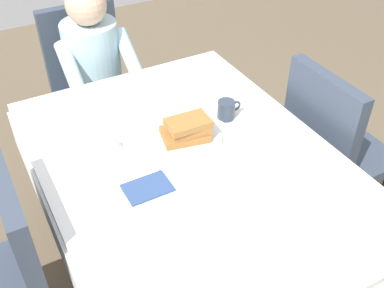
{
  "coord_description": "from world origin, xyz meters",
  "views": [
    {
      "loc": [
        -0.65,
        -1.2,
        1.91
      ],
      "look_at": [
        0.02,
        0.03,
        0.79
      ],
      "focal_mm": 42.96,
      "sensor_mm": 36.0,
      "label": 1
    }
  ],
  "objects_px": {
    "cup_coffee": "(227,110)",
    "syrup_pitcher": "(113,142)",
    "breakfast_stack": "(187,129)",
    "chair_right_side": "(331,143)",
    "plate_breakfast": "(188,140)",
    "fork_left_of_plate": "(148,158)",
    "knife_right_of_plate": "(230,130)",
    "chair_left_side": "(2,273)",
    "chair_diner": "(90,76)",
    "spoon_near_edge": "(227,190)",
    "dining_table_main": "(191,177)",
    "diner_person": "(96,67)"
  },
  "relations": [
    {
      "from": "diner_person",
      "to": "chair_left_side",
      "type": "xyz_separation_m",
      "value": [
        -0.73,
        -1.01,
        -0.14
      ]
    },
    {
      "from": "chair_right_side",
      "to": "syrup_pitcher",
      "type": "relative_size",
      "value": 11.62
    },
    {
      "from": "chair_right_side",
      "to": "plate_breakfast",
      "type": "relative_size",
      "value": 3.32
    },
    {
      "from": "spoon_near_edge",
      "to": "cup_coffee",
      "type": "bearing_deg",
      "value": 67.65
    },
    {
      "from": "dining_table_main",
      "to": "diner_person",
      "type": "xyz_separation_m",
      "value": [
        -0.04,
        1.01,
        0.02
      ]
    },
    {
      "from": "syrup_pitcher",
      "to": "knife_right_of_plate",
      "type": "distance_m",
      "value": 0.49
    },
    {
      "from": "chair_left_side",
      "to": "plate_breakfast",
      "type": "bearing_deg",
      "value": -82.13
    },
    {
      "from": "chair_right_side",
      "to": "syrup_pitcher",
      "type": "bearing_deg",
      "value": -101.68
    },
    {
      "from": "plate_breakfast",
      "to": "breakfast_stack",
      "type": "distance_m",
      "value": 0.05
    },
    {
      "from": "breakfast_stack",
      "to": "fork_left_of_plate",
      "type": "height_order",
      "value": "breakfast_stack"
    },
    {
      "from": "cup_coffee",
      "to": "spoon_near_edge",
      "type": "relative_size",
      "value": 0.75
    },
    {
      "from": "fork_left_of_plate",
      "to": "breakfast_stack",
      "type": "bearing_deg",
      "value": -86.33
    },
    {
      "from": "dining_table_main",
      "to": "cup_coffee",
      "type": "bearing_deg",
      "value": 33.05
    },
    {
      "from": "dining_table_main",
      "to": "syrup_pitcher",
      "type": "bearing_deg",
      "value": 138.83
    },
    {
      "from": "diner_person",
      "to": "dining_table_main",
      "type": "bearing_deg",
      "value": 92.29
    },
    {
      "from": "syrup_pitcher",
      "to": "fork_left_of_plate",
      "type": "relative_size",
      "value": 0.44
    },
    {
      "from": "chair_left_side",
      "to": "cup_coffee",
      "type": "relative_size",
      "value": 8.23
    },
    {
      "from": "cup_coffee",
      "to": "knife_right_of_plate",
      "type": "height_order",
      "value": "cup_coffee"
    },
    {
      "from": "plate_breakfast",
      "to": "cup_coffee",
      "type": "distance_m",
      "value": 0.24
    },
    {
      "from": "chair_diner",
      "to": "knife_right_of_plate",
      "type": "height_order",
      "value": "chair_diner"
    },
    {
      "from": "cup_coffee",
      "to": "spoon_near_edge",
      "type": "bearing_deg",
      "value": -121.72
    },
    {
      "from": "syrup_pitcher",
      "to": "knife_right_of_plate",
      "type": "xyz_separation_m",
      "value": [
        0.48,
        -0.12,
        -0.04
      ]
    },
    {
      "from": "knife_right_of_plate",
      "to": "syrup_pitcher",
      "type": "bearing_deg",
      "value": 73.52
    },
    {
      "from": "cup_coffee",
      "to": "syrup_pitcher",
      "type": "xyz_separation_m",
      "value": [
        -0.51,
        0.03,
        -0.01
      ]
    },
    {
      "from": "syrup_pitcher",
      "to": "plate_breakfast",
      "type": "bearing_deg",
      "value": -18.31
    },
    {
      "from": "chair_right_side",
      "to": "plate_breakfast",
      "type": "bearing_deg",
      "value": -98.93
    },
    {
      "from": "breakfast_stack",
      "to": "syrup_pitcher",
      "type": "relative_size",
      "value": 2.62
    },
    {
      "from": "cup_coffee",
      "to": "spoon_near_edge",
      "type": "xyz_separation_m",
      "value": [
        -0.24,
        -0.39,
        -0.04
      ]
    },
    {
      "from": "chair_left_side",
      "to": "chair_right_side",
      "type": "bearing_deg",
      "value": -90.0
    },
    {
      "from": "plate_breakfast",
      "to": "cup_coffee",
      "type": "bearing_deg",
      "value": 16.24
    },
    {
      "from": "plate_breakfast",
      "to": "knife_right_of_plate",
      "type": "bearing_deg",
      "value": -6.01
    },
    {
      "from": "chair_diner",
      "to": "knife_right_of_plate",
      "type": "xyz_separation_m",
      "value": [
        0.28,
        -1.08,
        0.21
      ]
    },
    {
      "from": "chair_diner",
      "to": "chair_left_side",
      "type": "relative_size",
      "value": 1.0
    },
    {
      "from": "plate_breakfast",
      "to": "syrup_pitcher",
      "type": "bearing_deg",
      "value": 161.69
    },
    {
      "from": "breakfast_stack",
      "to": "chair_right_side",
      "type": "bearing_deg",
      "value": -9.46
    },
    {
      "from": "chair_right_side",
      "to": "breakfast_stack",
      "type": "relative_size",
      "value": 4.44
    },
    {
      "from": "breakfast_stack",
      "to": "chair_diner",
      "type": "bearing_deg",
      "value": 94.89
    },
    {
      "from": "dining_table_main",
      "to": "syrup_pitcher",
      "type": "height_order",
      "value": "syrup_pitcher"
    },
    {
      "from": "knife_right_of_plate",
      "to": "spoon_near_edge",
      "type": "height_order",
      "value": "same"
    },
    {
      "from": "chair_diner",
      "to": "plate_breakfast",
      "type": "bearing_deg",
      "value": 94.85
    },
    {
      "from": "diner_person",
      "to": "fork_left_of_plate",
      "type": "bearing_deg",
      "value": 83.78
    },
    {
      "from": "breakfast_stack",
      "to": "syrup_pitcher",
      "type": "bearing_deg",
      "value": 162.94
    },
    {
      "from": "chair_left_side",
      "to": "knife_right_of_plate",
      "type": "xyz_separation_m",
      "value": [
        1.01,
        0.09,
        0.21
      ]
    },
    {
      "from": "fork_left_of_plate",
      "to": "spoon_near_edge",
      "type": "bearing_deg",
      "value": -153.9
    },
    {
      "from": "chair_right_side",
      "to": "chair_left_side",
      "type": "relative_size",
      "value": 1.0
    },
    {
      "from": "chair_diner",
      "to": "syrup_pitcher",
      "type": "height_order",
      "value": "chair_diner"
    },
    {
      "from": "chair_right_side",
      "to": "breakfast_stack",
      "type": "height_order",
      "value": "chair_right_side"
    },
    {
      "from": "diner_person",
      "to": "knife_right_of_plate",
      "type": "bearing_deg",
      "value": 106.9
    },
    {
      "from": "breakfast_stack",
      "to": "knife_right_of_plate",
      "type": "height_order",
      "value": "breakfast_stack"
    },
    {
      "from": "chair_diner",
      "to": "chair_left_side",
      "type": "xyz_separation_m",
      "value": [
        -0.73,
        -1.17,
        0.0
      ]
    }
  ]
}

